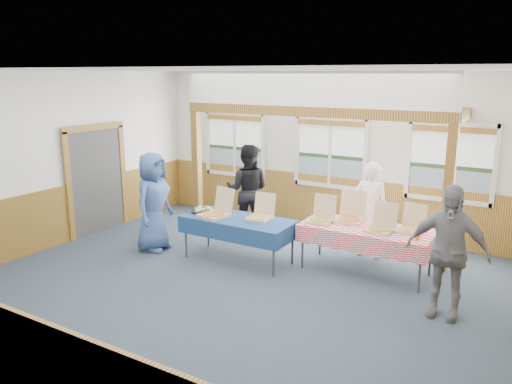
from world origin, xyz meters
TOP-DOWN VIEW (x-y plane):
  - floor at (0.00, 0.00)m, footprint 8.00×8.00m
  - ceiling at (0.00, 0.00)m, footprint 8.00×8.00m
  - wall_back at (0.00, 3.50)m, footprint 8.00×0.00m
  - wall_front at (0.00, -3.50)m, footprint 8.00×0.00m
  - wall_left at (-4.00, 0.00)m, footprint 0.00×8.00m
  - wainscot_back at (0.00, 3.48)m, footprint 7.98×0.05m
  - wainscot_front at (0.00, -3.48)m, footprint 7.98×0.05m
  - wainscot_left at (-3.98, 0.00)m, footprint 0.05×6.98m
  - cased_opening at (-3.96, 0.90)m, footprint 0.06×1.30m
  - window_left at (-2.30, 3.46)m, footprint 1.56×0.10m
  - window_mid at (0.00, 3.46)m, footprint 1.56×0.10m
  - window_right at (2.30, 3.46)m, footprint 1.56×0.10m
  - post_left at (-2.50, 2.30)m, footprint 0.15×0.15m
  - post_right at (2.50, 2.30)m, footprint 0.15×0.15m
  - cross_beam at (0.00, 2.30)m, footprint 5.15×0.18m
  - table_left at (-0.61, 0.95)m, footprint 1.97×0.95m
  - table_right at (1.43, 1.57)m, footprint 2.20×1.27m
  - pizza_box_a at (-1.00, 0.84)m, footprint 0.52×0.60m
  - pizza_box_b at (-0.27, 1.11)m, footprint 0.42×0.49m
  - pizza_box_c at (0.68, 1.48)m, footprint 0.42×0.50m
  - pizza_box_d at (1.08, 1.77)m, footprint 0.49×0.57m
  - pizza_box_e at (1.69, 1.50)m, footprint 0.42×0.50m
  - pizza_box_f at (2.09, 1.72)m, footprint 0.41×0.48m
  - veggie_tray at (-1.36, 0.95)m, footprint 0.41×0.41m
  - drink_glass at (2.28, 1.32)m, footprint 0.07×0.07m
  - woman_white at (1.26, 2.30)m, footprint 0.62×0.41m
  - woman_black at (-1.24, 2.28)m, footprint 1.07×0.96m
  - man_blue at (-2.23, 0.65)m, footprint 0.71×0.96m
  - person_grey at (2.82, 0.67)m, footprint 1.06×0.45m

SIDE VIEW (x-z plane):
  - floor at x=0.00m, z-range 0.00..0.00m
  - wainscot_back at x=0.00m, z-range 0.00..1.10m
  - wainscot_front at x=0.00m, z-range 0.00..1.10m
  - wainscot_left at x=-3.98m, z-range 0.00..1.10m
  - table_left at x=-0.61m, z-range 0.32..1.08m
  - table_right at x=1.43m, z-range 0.33..1.09m
  - veggie_tray at x=-1.36m, z-range 0.74..0.83m
  - pizza_box_f at x=2.09m, z-range 0.62..1.02m
  - pizza_box_b at x=-0.27m, z-range 0.62..1.03m
  - pizza_box_c at x=0.68m, z-range 0.61..1.03m
  - pizza_box_e at x=1.69m, z-range 0.61..1.03m
  - pizza_box_a at x=-1.00m, z-range 0.59..1.06m
  - pizza_box_d at x=1.08m, z-range 0.59..1.06m
  - drink_glass at x=2.28m, z-range 0.76..0.91m
  - woman_white at x=1.26m, z-range 0.00..1.70m
  - person_grey at x=2.82m, z-range 0.00..1.80m
  - man_blue at x=-2.23m, z-range 0.00..1.80m
  - woman_black at x=-1.24m, z-range 0.00..1.82m
  - cased_opening at x=-3.96m, z-range 0.00..2.10m
  - post_left at x=-2.50m, z-range 0.00..2.40m
  - post_right at x=2.50m, z-range 0.00..2.40m
  - wall_back at x=0.00m, z-range -2.40..5.60m
  - wall_front at x=0.00m, z-range -2.40..5.60m
  - wall_left at x=-4.00m, z-range -2.40..5.60m
  - window_left at x=-2.30m, z-range 0.95..2.41m
  - window_mid at x=0.00m, z-range 0.95..2.41m
  - window_right at x=2.30m, z-range 0.95..2.41m
  - cross_beam at x=0.00m, z-range 2.40..2.58m
  - ceiling at x=0.00m, z-range 3.20..3.20m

